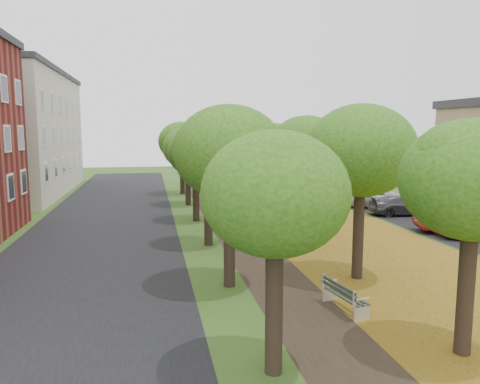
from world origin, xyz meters
name	(u,v)px	position (x,y,z in m)	size (l,w,h in m)	color
ground	(363,363)	(0.00, 0.00, 0.00)	(120.00, 120.00, 0.00)	#2D4C19
street_asphalt	(100,236)	(-7.50, 15.00, 0.00)	(8.00, 70.00, 0.01)	black
footpath	(242,230)	(0.00, 15.00, 0.00)	(3.20, 70.00, 0.01)	black
leaf_verge	(328,226)	(5.00, 15.00, 0.01)	(7.50, 70.00, 0.01)	olive
parking_lot	(451,218)	(13.50, 16.00, 0.00)	(9.00, 16.00, 0.01)	black
tree_row_west	(201,152)	(-2.20, 15.00, 4.31)	(3.57, 33.57, 5.86)	black
tree_row_east	(288,151)	(2.60, 15.00, 4.31)	(3.57, 33.57, 5.86)	black
building_cream	(2,132)	(-17.00, 33.00, 5.21)	(10.30, 20.30, 10.40)	beige
bench	(344,296)	(0.84, 3.14, 0.46)	(0.85, 1.94, 0.89)	#27312A
car_red	(462,218)	(11.37, 12.12, 0.77)	(1.62, 4.66, 1.53)	maroon
car_grey	(403,205)	(11.00, 17.40, 0.63)	(1.75, 4.31, 1.25)	#38393E
car_white	(378,197)	(11.00, 20.76, 0.67)	(2.23, 4.83, 1.34)	silver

